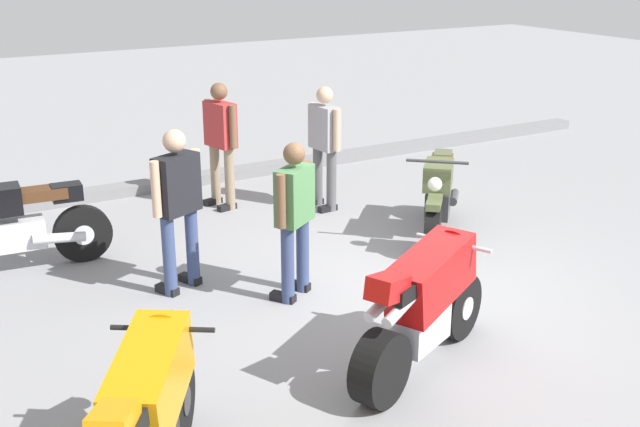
% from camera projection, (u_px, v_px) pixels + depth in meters
% --- Properties ---
extents(ground_plane, '(40.00, 40.00, 0.00)m').
position_uv_depth(ground_plane, '(409.00, 288.00, 8.25)').
color(ground_plane, gray).
extents(curb_edge, '(14.00, 0.30, 0.15)m').
position_uv_depth(curb_edge, '(228.00, 174.00, 11.99)').
color(curb_edge, gray).
rests_on(curb_edge, ground).
extents(motorcycle_orange_sportbike, '(1.23, 1.73, 1.14)m').
position_uv_depth(motorcycle_orange_sportbike, '(148.00, 418.00, 4.96)').
color(motorcycle_orange_sportbike, black).
rests_on(motorcycle_orange_sportbike, ground).
extents(motorcycle_black_cruiser, '(2.09, 0.70, 1.09)m').
position_uv_depth(motorcycle_black_cruiser, '(13.00, 226.00, 8.50)').
color(motorcycle_black_cruiser, black).
rests_on(motorcycle_black_cruiser, ground).
extents(motorcycle_olive_vintage, '(1.43, 1.55, 1.07)m').
position_uv_depth(motorcycle_olive_vintage, '(438.00, 196.00, 9.59)').
color(motorcycle_olive_vintage, black).
rests_on(motorcycle_olive_vintage, ground).
extents(motorcycle_red_sportbike, '(1.86, 1.03, 1.14)m').
position_uv_depth(motorcycle_red_sportbike, '(425.00, 302.00, 6.54)').
color(motorcycle_red_sportbike, black).
rests_on(motorcycle_red_sportbike, ground).
extents(person_in_green_shirt, '(0.57, 0.49, 1.59)m').
position_uv_depth(person_in_green_shirt, '(295.00, 212.00, 7.77)').
color(person_in_green_shirt, '#384772').
rests_on(person_in_green_shirt, ground).
extents(person_in_black_shirt, '(0.63, 0.46, 1.68)m').
position_uv_depth(person_in_black_shirt, '(178.00, 201.00, 7.90)').
color(person_in_black_shirt, '#384772').
rests_on(person_in_black_shirt, ground).
extents(person_in_gray_shirt, '(0.33, 0.64, 1.63)m').
position_uv_depth(person_in_gray_shirt, '(324.00, 140.00, 10.44)').
color(person_in_gray_shirt, '#59595B').
rests_on(person_in_gray_shirt, ground).
extents(person_in_red_shirt, '(0.39, 0.65, 1.67)m').
position_uv_depth(person_in_red_shirt, '(221.00, 137.00, 10.47)').
color(person_in_red_shirt, gray).
rests_on(person_in_red_shirt, ground).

